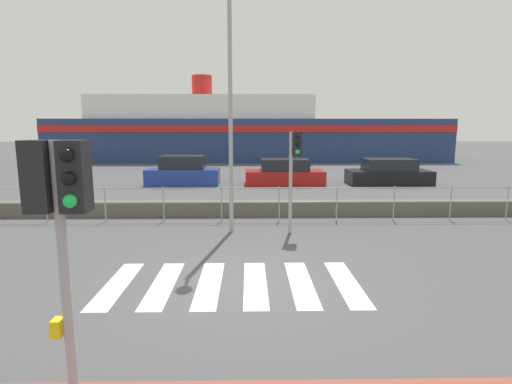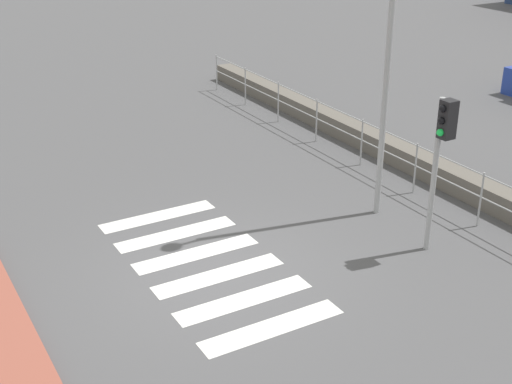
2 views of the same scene
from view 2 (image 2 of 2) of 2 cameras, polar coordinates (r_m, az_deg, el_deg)
name	(u,v)px [view 2 (image 2 of 2)]	position (r m, az deg, el deg)	size (l,w,h in m)	color
ground_plane	(217,274)	(12.53, -3.16, -6.54)	(160.00, 160.00, 0.00)	#4C4C4F
crosswalk	(207,264)	(12.82, -3.93, -5.77)	(4.95, 2.40, 0.01)	silver
seawall	(475,189)	(15.86, 17.13, 0.22)	(22.98, 0.55, 0.50)	#605B54
harbor_fence	(447,175)	(15.07, 15.05, 1.32)	(20.73, 0.04, 1.15)	#9EA0A3
traffic_light_far	(442,142)	(12.75, 14.63, 3.86)	(0.34, 0.32, 2.91)	#9EA0A3
streetlamp	(386,9)	(13.57, 10.33, 14.23)	(0.32, 0.96, 6.81)	#9EA0A3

